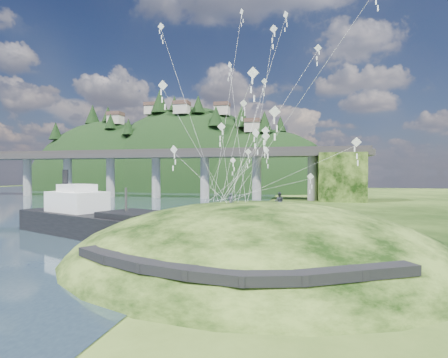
# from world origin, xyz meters

# --- Properties ---
(ground) EXTENTS (320.00, 320.00, 0.00)m
(ground) POSITION_xyz_m (0.00, 0.00, 0.00)
(ground) COLOR black
(ground) RESTS_ON ground
(grass_hill) EXTENTS (36.00, 32.00, 13.00)m
(grass_hill) POSITION_xyz_m (8.00, 2.00, -1.50)
(grass_hill) COLOR black
(grass_hill) RESTS_ON ground
(footpath) EXTENTS (22.29, 5.84, 0.83)m
(footpath) POSITION_xyz_m (7.46, -9.74, 2.08)
(footpath) COLOR black
(footpath) RESTS_ON ground
(bridge) EXTENTS (160.00, 11.00, 15.00)m
(bridge) POSITION_xyz_m (-26.46, 70.07, 9.70)
(bridge) COLOR #2D2B2B
(bridge) RESTS_ON ground
(far_ridge) EXTENTS (153.00, 70.00, 94.50)m
(far_ridge) POSITION_xyz_m (-43.58, 122.17, -7.44)
(far_ridge) COLOR black
(far_ridge) RESTS_ON ground
(work_barge) EXTENTS (23.78, 14.44, 8.08)m
(work_barge) POSITION_xyz_m (-13.52, 8.54, 2.03)
(work_barge) COLOR black
(work_barge) RESTS_ON ground
(wooden_dock) EXTENTS (15.56, 3.87, 1.10)m
(wooden_dock) POSITION_xyz_m (-2.09, 4.65, 0.48)
(wooden_dock) COLOR #372116
(wooden_dock) RESTS_ON ground
(kite_flyers) EXTENTS (5.07, 2.52, 1.79)m
(kite_flyers) POSITION_xyz_m (8.61, 3.04, 5.82)
(kite_flyers) COLOR #292C37
(kite_flyers) RESTS_ON ground
(kite_swarm) EXTENTS (20.74, 15.45, 20.83)m
(kite_swarm) POSITION_xyz_m (7.79, 3.51, 14.59)
(kite_swarm) COLOR white
(kite_swarm) RESTS_ON ground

